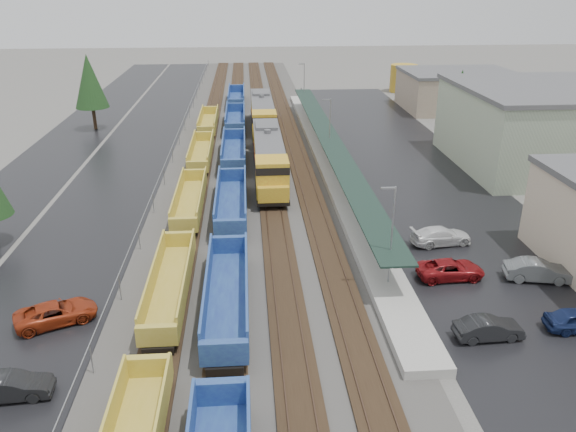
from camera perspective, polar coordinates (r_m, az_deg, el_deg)
The scene contains 21 objects.
ballast_strip at distance 77.61m, azimuth -3.92°, elevation 7.34°, with size 20.00×160.00×0.08m, color #302D2B.
trackbed at distance 77.58m, azimuth -3.92°, elevation 7.42°, with size 14.60×160.00×0.22m.
west_parking_lot at distance 78.99m, azimuth -14.94°, elevation 6.87°, with size 10.00×160.00×0.02m, color black.
west_road at distance 81.43m, azimuth -21.90°, elevation 6.45°, with size 9.00×160.00×0.02m, color black.
east_commuter_lot at distance 70.75m, azimuth 11.83°, elevation 5.32°, with size 16.00×100.00×0.02m, color black.
station_platform at distance 68.55m, azimuth 4.18°, elevation 5.82°, with size 3.00×80.00×8.00m.
chainlink_fence at distance 76.24m, azimuth -11.16°, elevation 7.89°, with size 0.08×160.04×2.02m.
distant_hills at distance 230.88m, azimuth 7.32°, elevation 17.57°, with size 301.00×140.00×25.20m.
tree_west_far at distance 88.81m, azimuth -19.52°, elevation 12.78°, with size 4.84×4.84×11.00m.
tree_east at distance 79.42m, azimuth 17.05°, elevation 11.53°, with size 4.40×4.40×10.00m.
locomotive_lead at distance 62.59m, azimuth -1.96°, elevation 5.95°, with size 3.26×21.45×4.86m.
locomotive_trail at distance 82.89m, azimuth -2.61°, elevation 10.17°, with size 3.26×21.45×4.86m.
well_string_yellow at distance 47.52m, azimuth -10.72°, elevation -2.00°, with size 2.50×94.65×2.21m.
well_string_blue at distance 53.69m, azimuth -5.75°, elevation 1.39°, with size 2.82×116.93×2.50m.
storage_tank at distance 117.16m, azimuth 11.65°, elevation 13.55°, with size 5.30×5.30×5.30m, color #B98F25.
parked_car_west_b at distance 34.70m, azimuth -26.32°, elevation -15.30°, with size 4.29×1.50×1.41m, color black.
parked_car_west_c at distance 40.14m, azimuth -22.49°, elevation -9.10°, with size 5.14×2.37×1.43m, color #9A2F13.
parked_car_east_a at distance 37.84m, azimuth 19.71°, elevation -10.72°, with size 4.31×1.50×1.42m, color black.
parked_car_east_b at distance 44.07m, azimuth 16.16°, elevation -5.24°, with size 5.07×2.34×1.41m, color maroon.
parked_car_east_c at distance 49.30m, azimuth 15.28°, elevation -1.97°, with size 5.17×2.10×1.50m, color silver.
parked_car_east_e at distance 45.91m, azimuth 24.03°, elevation -5.10°, with size 4.82×1.68×1.59m, color #595D5E.
Camera 1 is at (-0.38, -14.78, 20.83)m, focal length 35.00 mm.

